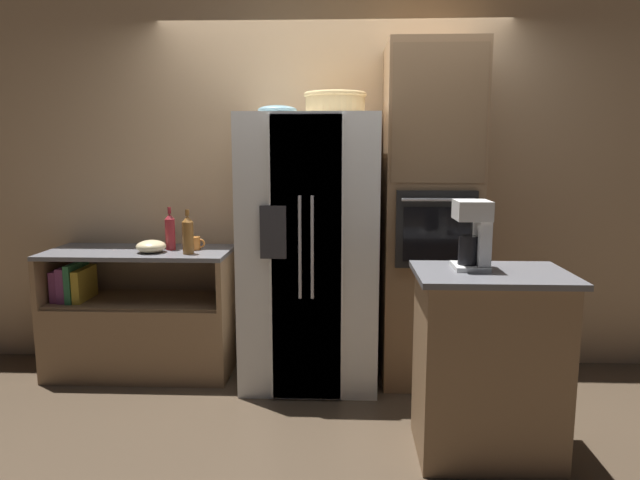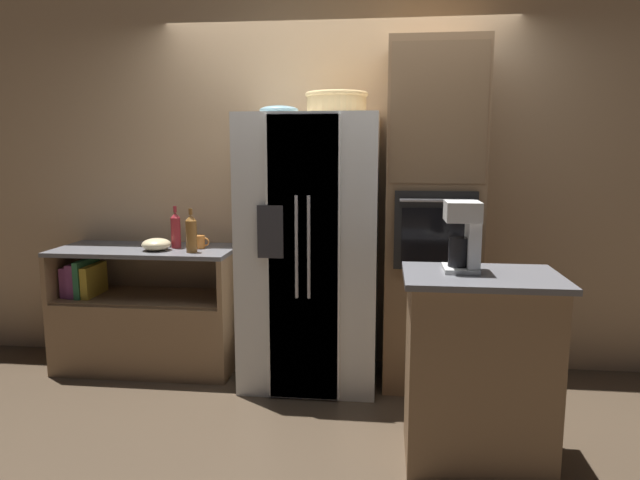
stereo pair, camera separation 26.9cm
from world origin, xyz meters
TOP-DOWN VIEW (x-y plane):
  - ground_plane at (0.00, 0.00)m, footprint 20.00×20.00m
  - wall_back at (0.00, 0.42)m, footprint 12.00×0.06m
  - counter_left at (-1.38, 0.10)m, footprint 1.29×0.58m
  - refrigerator at (-0.15, 0.02)m, footprint 0.90×0.77m
  - wall_oven at (0.66, 0.08)m, footprint 0.61×0.67m
  - island_counter at (0.84, -0.94)m, footprint 0.77×0.56m
  - wicker_basket at (0.02, 0.07)m, footprint 0.41×0.41m
  - fruit_bowl at (-0.36, 0.05)m, footprint 0.26×0.26m
  - bottle_tall at (-0.97, -0.02)m, footprint 0.08×0.08m
  - bottle_short at (-1.14, 0.13)m, footprint 0.07×0.07m
  - mug at (-0.97, 0.14)m, footprint 0.12×0.09m
  - mixing_bowl at (-1.24, 0.02)m, footprint 0.20×0.20m
  - coffee_maker at (0.76, -0.88)m, footprint 0.17×0.21m

SIDE VIEW (x-z plane):
  - ground_plane at x=0.00m, z-range 0.00..0.00m
  - counter_left at x=-1.38m, z-range -0.12..0.77m
  - island_counter at x=0.84m, z-range 0.00..0.99m
  - refrigerator at x=-0.15m, z-range 0.00..1.82m
  - mixing_bowl at x=-1.24m, z-range 0.89..0.98m
  - mug at x=-0.97m, z-range 0.89..0.99m
  - bottle_short at x=-1.14m, z-range 0.87..1.18m
  - bottle_tall at x=-0.97m, z-range 0.87..1.18m
  - wall_oven at x=0.66m, z-range 0.00..2.28m
  - coffee_maker at x=0.76m, z-range 1.00..1.36m
  - wall_back at x=0.00m, z-range 0.00..2.80m
  - fruit_bowl at x=-0.36m, z-range 1.82..1.88m
  - wicker_basket at x=0.02m, z-range 1.83..1.97m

